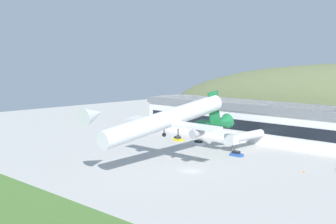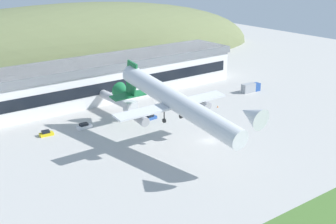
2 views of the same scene
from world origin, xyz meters
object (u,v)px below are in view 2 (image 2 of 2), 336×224
at_px(service_car_1, 46,134).
at_px(traffic_cone_0, 218,106).
at_px(service_car_3, 150,117).
at_px(jetway_0, 119,101).
at_px(service_car_0, 215,95).
at_px(cargo_airplane, 175,102).
at_px(terminal_building, 91,78).
at_px(service_car_2, 84,126).
at_px(fuel_truck, 251,88).

xyz_separation_m(service_car_1, traffic_cone_0, (52.43, -10.09, -0.32)).
xyz_separation_m(service_car_3, traffic_cone_0, (23.25, -3.74, -0.34)).
relative_size(jetway_0, service_car_0, 4.16).
bearing_deg(jetway_0, service_car_0, -8.43).
xyz_separation_m(cargo_airplane, traffic_cone_0, (30.39, 16.95, -11.58)).
distance_m(jetway_0, traffic_cone_0, 31.01).
relative_size(service_car_0, traffic_cone_0, 7.10).
height_order(terminal_building, service_car_2, terminal_building).
xyz_separation_m(jetway_0, traffic_cone_0, (27.68, -13.49, -3.71)).
bearing_deg(jetway_0, fuel_truck, -9.26).
xyz_separation_m(service_car_2, traffic_cone_0, (41.89, -8.79, -0.36)).
bearing_deg(jetway_0, terminal_building, 87.71).
bearing_deg(service_car_0, terminal_building, 145.68).
bearing_deg(terminal_building, service_car_2, -123.39).
xyz_separation_m(service_car_0, service_car_2, (-48.71, 0.41, 0.03)).
distance_m(jetway_0, cargo_airplane, 31.55).
xyz_separation_m(service_car_0, traffic_cone_0, (-6.82, -8.37, -0.34)).
relative_size(terminal_building, service_car_3, 27.09).
bearing_deg(fuel_truck, service_car_1, 176.48).
xyz_separation_m(cargo_airplane, service_car_0, (37.21, 25.32, -11.24)).
relative_size(service_car_0, service_car_3, 1.04).
bearing_deg(service_car_3, service_car_1, 167.74).
relative_size(service_car_3, fuel_truck, 0.53).
relative_size(service_car_2, fuel_truck, 0.56).
distance_m(terminal_building, traffic_cone_0, 41.99).
distance_m(terminal_building, service_car_0, 41.43).
relative_size(cargo_airplane, service_car_0, 12.96).
distance_m(service_car_1, fuel_truck, 73.40).
bearing_deg(terminal_building, service_car_1, -140.03).
bearing_deg(terminal_building, cargo_airplane, -94.05).
distance_m(service_car_0, fuel_truck, 14.31).
relative_size(terminal_building, service_car_2, 25.73).
distance_m(jetway_0, service_car_2, 15.34).
xyz_separation_m(service_car_1, fuel_truck, (73.26, -4.51, 0.88)).
bearing_deg(jetway_0, service_car_2, -161.70).
xyz_separation_m(cargo_airplane, service_car_1, (-22.04, 27.03, -11.25)).
bearing_deg(cargo_airplane, traffic_cone_0, 29.14).
bearing_deg(jetway_0, service_car_3, -65.53).
distance_m(service_car_3, fuel_truck, 44.12).
bearing_deg(service_car_1, jetway_0, 7.82).
distance_m(terminal_building, jetway_0, 18.25).
bearing_deg(terminal_building, service_car_3, -82.36).
bearing_deg(service_car_0, service_car_1, 178.34).
bearing_deg(service_car_0, service_car_3, -171.25).
xyz_separation_m(jetway_0, cargo_airplane, (-2.71, -30.43, 7.87)).
height_order(jetway_0, service_car_1, jetway_0).
bearing_deg(service_car_2, terminal_building, 56.61).
bearing_deg(service_car_3, cargo_airplane, -109.05).
height_order(jetway_0, fuel_truck, jetway_0).
bearing_deg(fuel_truck, service_car_0, 168.70).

